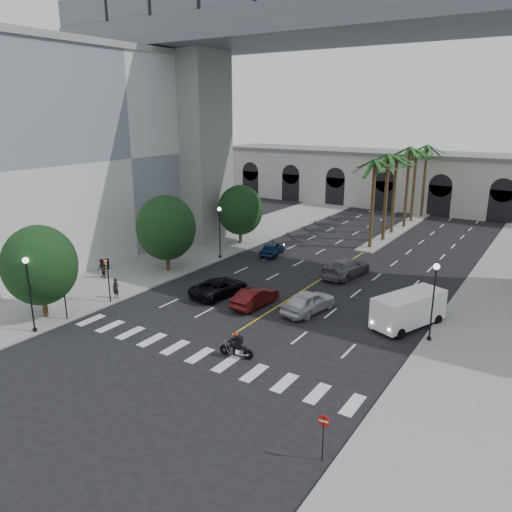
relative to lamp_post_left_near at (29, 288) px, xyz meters
The scene contains 31 objects.
ground 12.86m from the lamp_post_left_near, 23.68° to the left, with size 140.00×140.00×0.00m, color black.
sidewalk_left 20.56m from the lamp_post_left_near, 100.20° to the left, with size 8.00×100.00×0.15m, color gray.
sidewalk_right 33.27m from the lamp_post_left_near, 37.15° to the left, with size 8.00×100.00×0.15m, color gray.
median 44.59m from the lamp_post_left_near, 75.15° to the left, with size 2.00×24.00×0.20m, color gray.
building_left 24.14m from the lamp_post_left_near, 132.54° to the left, with size 16.50×32.50×20.60m.
pier_building 61.08m from the lamp_post_left_near, 79.24° to the left, with size 71.00×10.50×8.50m.
bridge 34.39m from the lamp_post_left_near, 61.23° to the left, with size 75.00×13.00×26.00m.
palm_a 35.40m from the lamp_post_left_near, 70.94° to the left, with size 3.20×3.20×10.30m.
palm_b 39.23m from the lamp_post_left_near, 72.73° to the left, with size 3.20×3.20×10.60m.
palm_c 42.88m from the lamp_post_left_near, 74.72° to the left, with size 3.20×3.20×10.10m.
palm_d 46.90m from the lamp_post_left_near, 75.60° to the left, with size 3.20×3.20×10.90m.
palm_e 50.64m from the lamp_post_left_near, 77.01° to the left, with size 3.20×3.20×10.40m.
palm_f 54.61m from the lamp_post_left_near, 77.65° to the left, with size 3.20×3.20×10.70m.
street_tree_near 2.68m from the lamp_post_left_near, 128.66° to the left, with size 5.20×5.20×6.89m.
street_tree_mid 15.12m from the lamp_post_left_near, 96.09° to the left, with size 5.44×5.44×7.21m.
street_tree_far 27.06m from the lamp_post_left_near, 93.39° to the left, with size 5.04×5.04×6.68m.
lamp_post_left_near is the anchor object (origin of this frame).
lamp_post_left_far 21.00m from the lamp_post_left_near, 90.00° to the left, with size 0.40×0.40×5.35m.
lamp_post_right 26.25m from the lamp_post_left_near, 29.69° to the left, with size 0.40×0.40×5.35m.
traffic_signal_near 2.60m from the lamp_post_left_near, 87.71° to the left, with size 0.25×0.18×3.65m.
traffic_signal_far 6.54m from the lamp_post_left_near, 89.12° to the left, with size 0.25×0.18×3.65m.
motorcycle_rider 14.45m from the lamp_post_left_near, 18.74° to the left, with size 2.24×0.63×1.62m.
car_a 19.36m from the lamp_post_left_near, 43.73° to the left, with size 1.98×4.92×1.68m, color silver.
car_b 15.85m from the lamp_post_left_near, 50.77° to the left, with size 1.56×4.46×1.47m, color #410D0D.
car_c 14.21m from the lamp_post_left_near, 63.74° to the left, with size 2.40×5.21×1.45m, color black.
car_d 26.20m from the lamp_post_left_near, 60.36° to the left, with size 2.39×5.88×1.71m, color #5E5E62.
car_e 25.41m from the lamp_post_left_near, 81.47° to the left, with size 1.68×4.18×1.42m, color #0F2749.
cargo_van 25.57m from the lamp_post_left_near, 35.02° to the left, with size 4.07×6.02×2.41m.
pedestrian_a 7.64m from the lamp_post_left_near, 90.78° to the left, with size 0.60×0.39×1.65m, color black.
pedestrian_b 11.41m from the lamp_post_left_near, 115.84° to the left, with size 0.86×0.67×1.78m, color black.
do_not_enter_sign 21.99m from the lamp_post_left_near, ahead, with size 0.55×0.08×2.23m.
Camera 1 is at (17.88, -23.00, 14.44)m, focal length 35.00 mm.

